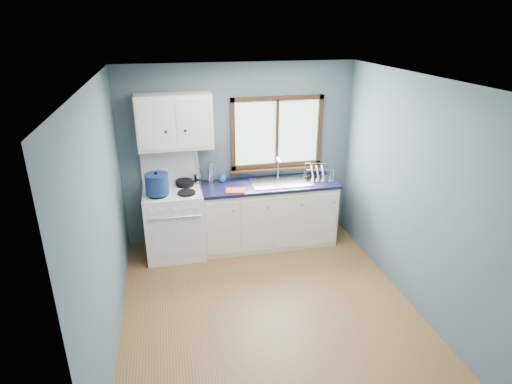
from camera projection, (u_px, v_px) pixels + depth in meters
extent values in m
cube|color=brown|center=(269.00, 309.00, 4.78)|extent=(3.20, 3.60, 0.02)
cube|color=white|center=(272.00, 79.00, 3.84)|extent=(3.20, 3.60, 0.02)
cube|color=#50616A|center=(239.00, 155.00, 5.95)|extent=(3.20, 0.02, 2.50)
cube|color=#50616A|center=(339.00, 322.00, 2.67)|extent=(3.20, 0.02, 2.50)
cube|color=#50616A|center=(103.00, 221.00, 4.00)|extent=(0.02, 3.60, 2.50)
cube|color=#50616A|center=(414.00, 194.00, 4.62)|extent=(0.02, 3.60, 2.50)
cube|color=white|center=(175.00, 223.00, 5.75)|extent=(0.76, 0.65, 0.92)
cube|color=white|center=(170.00, 168.00, 5.77)|extent=(0.76, 0.05, 0.44)
cube|color=silver|center=(172.00, 191.00, 5.58)|extent=(0.72, 0.59, 0.01)
cylinder|color=black|center=(158.00, 195.00, 5.40)|extent=(0.23, 0.23, 0.03)
cylinder|color=black|center=(187.00, 193.00, 5.47)|extent=(0.23, 0.23, 0.03)
cylinder|color=black|center=(158.00, 187.00, 5.67)|extent=(0.23, 0.23, 0.03)
cylinder|color=black|center=(185.00, 185.00, 5.74)|extent=(0.23, 0.23, 0.03)
cylinder|color=silver|center=(174.00, 218.00, 5.35)|extent=(0.66, 0.02, 0.02)
cube|color=silver|center=(176.00, 238.00, 5.48)|extent=(0.66, 0.01, 0.55)
cube|color=white|center=(268.00, 215.00, 6.03)|extent=(1.85, 0.60, 0.88)
cube|color=black|center=(268.00, 239.00, 6.20)|extent=(1.85, 0.54, 0.08)
cube|color=black|center=(269.00, 185.00, 5.86)|extent=(1.89, 0.64, 0.04)
cube|color=silver|center=(281.00, 182.00, 5.89)|extent=(0.84, 0.46, 0.01)
cube|color=silver|center=(267.00, 188.00, 5.88)|extent=(0.36, 0.40, 0.14)
cube|color=silver|center=(295.00, 186.00, 5.95)|extent=(0.36, 0.40, 0.14)
cylinder|color=silver|center=(278.00, 168.00, 6.02)|extent=(0.02, 0.02, 0.28)
cylinder|color=silver|center=(279.00, 161.00, 5.91)|extent=(0.02, 0.16, 0.02)
sphere|color=silver|center=(278.00, 159.00, 5.97)|extent=(0.04, 0.04, 0.04)
cube|color=#9EC6A8|center=(277.00, 132.00, 5.92)|extent=(1.22, 0.01, 0.92)
cube|color=#3D2313|center=(278.00, 98.00, 5.73)|extent=(1.30, 0.05, 0.06)
cube|color=#3D2313|center=(276.00, 165.00, 6.08)|extent=(1.30, 0.05, 0.06)
cube|color=#3D2313|center=(233.00, 135.00, 5.79)|extent=(0.06, 0.05, 1.00)
cube|color=#3D2313|center=(320.00, 130.00, 6.03)|extent=(0.06, 0.05, 1.00)
cube|color=#3D2313|center=(277.00, 133.00, 5.91)|extent=(0.03, 0.05, 0.92)
cube|color=#3D2313|center=(277.00, 169.00, 6.07)|extent=(1.36, 0.10, 0.03)
cube|color=white|center=(175.00, 122.00, 5.42)|extent=(0.95, 0.32, 0.70)
cube|color=white|center=(155.00, 126.00, 5.22)|extent=(0.44, 0.01, 0.62)
cube|color=white|center=(194.00, 124.00, 5.31)|extent=(0.44, 0.01, 0.62)
sphere|color=black|center=(166.00, 132.00, 5.26)|extent=(0.03, 0.03, 0.03)
sphere|color=black|center=(185.00, 131.00, 5.31)|extent=(0.03, 0.03, 0.03)
cylinder|color=black|center=(184.00, 182.00, 5.72)|extent=(0.24, 0.24, 0.05)
cube|color=black|center=(196.00, 181.00, 5.76)|extent=(0.13, 0.03, 0.01)
cylinder|color=navy|center=(157.00, 184.00, 5.36)|extent=(0.29, 0.29, 0.25)
cylinder|color=navy|center=(156.00, 175.00, 5.31)|extent=(0.31, 0.31, 0.02)
sphere|color=black|center=(156.00, 173.00, 5.30)|extent=(0.05, 0.05, 0.04)
cylinder|color=silver|center=(198.00, 178.00, 5.84)|extent=(0.14, 0.14, 0.14)
cylinder|color=silver|center=(199.00, 167.00, 5.79)|extent=(0.01, 0.01, 0.21)
cylinder|color=silver|center=(196.00, 166.00, 5.79)|extent=(0.01, 0.01, 0.25)
cylinder|color=silver|center=(197.00, 169.00, 5.77)|extent=(0.01, 0.01, 0.19)
cylinder|color=silver|center=(210.00, 173.00, 5.80)|extent=(0.08, 0.08, 0.30)
imported|color=blue|center=(222.00, 175.00, 5.83)|extent=(0.10, 0.10, 0.23)
cube|color=#CE4A2D|center=(235.00, 191.00, 5.58)|extent=(0.28, 0.23, 0.02)
cube|color=silver|center=(318.00, 178.00, 6.01)|extent=(0.45, 0.38, 0.01)
cylinder|color=silver|center=(306.00, 176.00, 5.85)|extent=(0.01, 0.01, 0.18)
cylinder|color=silver|center=(333.00, 176.00, 5.84)|extent=(0.01, 0.01, 0.18)
cylinder|color=silver|center=(305.00, 169.00, 6.11)|extent=(0.01, 0.01, 0.18)
cylinder|color=silver|center=(331.00, 170.00, 6.10)|extent=(0.01, 0.01, 0.18)
cylinder|color=silver|center=(320.00, 170.00, 5.81)|extent=(0.36, 0.09, 0.01)
cylinder|color=silver|center=(318.00, 163.00, 6.07)|extent=(0.36, 0.09, 0.01)
cylinder|color=white|center=(312.00, 172.00, 5.97)|extent=(0.10, 0.21, 0.20)
cylinder|color=white|center=(317.00, 172.00, 5.97)|extent=(0.10, 0.21, 0.20)
cylinder|color=white|center=(323.00, 172.00, 5.97)|extent=(0.10, 0.21, 0.20)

